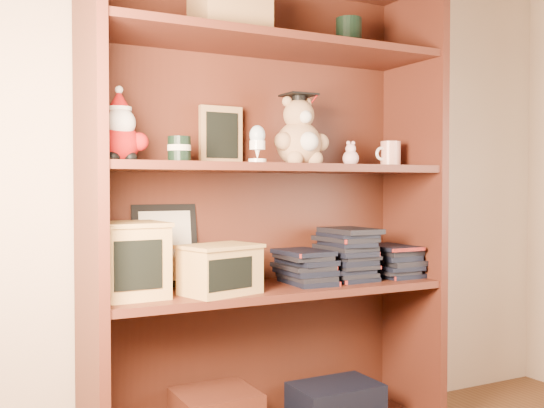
# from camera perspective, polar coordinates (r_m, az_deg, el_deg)

# --- Properties ---
(bookcase) EXTENTS (1.20, 0.35, 1.60)m
(bookcase) POSITION_cam_1_polar(r_m,az_deg,el_deg) (2.13, -0.69, -1.08)
(bookcase) COLOR #522317
(bookcase) RESTS_ON ground
(shelf_lower) EXTENTS (1.14, 0.33, 0.02)m
(shelf_lower) POSITION_cam_1_polar(r_m,az_deg,el_deg) (2.11, 0.00, -7.70)
(shelf_lower) COLOR #522317
(shelf_lower) RESTS_ON ground
(shelf_upper) EXTENTS (1.14, 0.33, 0.02)m
(shelf_upper) POSITION_cam_1_polar(r_m,az_deg,el_deg) (2.08, 0.00, 3.24)
(shelf_upper) COLOR #522317
(shelf_upper) RESTS_ON ground
(santa_plush) EXTENTS (0.16, 0.12, 0.23)m
(santa_plush) POSITION_cam_1_polar(r_m,az_deg,el_deg) (1.90, -13.48, 6.21)
(santa_plush) COLOR #A50F0F
(santa_plush) RESTS_ON shelf_upper
(teachers_tin) EXTENTS (0.07, 0.07, 0.08)m
(teachers_tin) POSITION_cam_1_polar(r_m,az_deg,el_deg) (1.96, -8.32, 4.88)
(teachers_tin) COLOR black
(teachers_tin) RESTS_ON shelf_upper
(chalkboard_plaque) EXTENTS (0.15, 0.08, 0.19)m
(chalkboard_plaque) POSITION_cam_1_polar(r_m,az_deg,el_deg) (2.13, -4.61, 6.05)
(chalkboard_plaque) COLOR #9E7547
(chalkboard_plaque) RESTS_ON shelf_upper
(egg_cup) EXTENTS (0.06, 0.06, 0.12)m
(egg_cup) POSITION_cam_1_polar(r_m,az_deg,el_deg) (1.98, -1.32, 5.51)
(egg_cup) COLOR white
(egg_cup) RESTS_ON shelf_upper
(grad_teddy_bear) EXTENTS (0.20, 0.17, 0.24)m
(grad_teddy_bear) POSITION_cam_1_polar(r_m,az_deg,el_deg) (2.13, 2.51, 6.03)
(grad_teddy_bear) COLOR tan
(grad_teddy_bear) RESTS_ON shelf_upper
(pink_figurine) EXTENTS (0.06, 0.06, 0.09)m
(pink_figurine) POSITION_cam_1_polar(r_m,az_deg,el_deg) (2.24, 7.07, 4.29)
(pink_figurine) COLOR beige
(pink_figurine) RESTS_ON shelf_upper
(teacher_mug) EXTENTS (0.10, 0.07, 0.09)m
(teacher_mug) POSITION_cam_1_polar(r_m,az_deg,el_deg) (2.34, 10.54, 4.44)
(teacher_mug) COLOR silver
(teacher_mug) RESTS_ON shelf_upper
(certificate_frame) EXTENTS (0.22, 0.06, 0.27)m
(certificate_frame) POSITION_cam_1_polar(r_m,az_deg,el_deg) (2.09, -9.55, -3.71)
(certificate_frame) COLOR black
(certificate_frame) RESTS_ON shelf_lower
(treats_box) EXTENTS (0.22, 0.22, 0.22)m
(treats_box) POSITION_cam_1_polar(r_m,az_deg,el_deg) (1.92, -12.67, -4.88)
(treats_box) COLOR tan
(treats_box) RESTS_ON shelf_lower
(pencils_box) EXTENTS (0.27, 0.22, 0.15)m
(pencils_box) POSITION_cam_1_polar(r_m,az_deg,el_deg) (1.95, -4.65, -5.82)
(pencils_box) COLOR tan
(pencils_box) RESTS_ON shelf_lower
(book_stack_left) EXTENTS (0.14, 0.20, 0.11)m
(book_stack_left) POSITION_cam_1_polar(r_m,az_deg,el_deg) (2.16, 3.07, -5.64)
(book_stack_left) COLOR black
(book_stack_left) RESTS_ON shelf_lower
(book_stack_mid) EXTENTS (0.14, 0.20, 0.19)m
(book_stack_mid) POSITION_cam_1_polar(r_m,az_deg,el_deg) (2.24, 6.65, -4.35)
(book_stack_mid) COLOR black
(book_stack_mid) RESTS_ON shelf_lower
(book_stack_right) EXTENTS (0.14, 0.20, 0.11)m
(book_stack_right) POSITION_cam_1_polar(r_m,az_deg,el_deg) (2.36, 10.65, -5.04)
(book_stack_right) COLOR black
(book_stack_right) RESTS_ON shelf_lower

